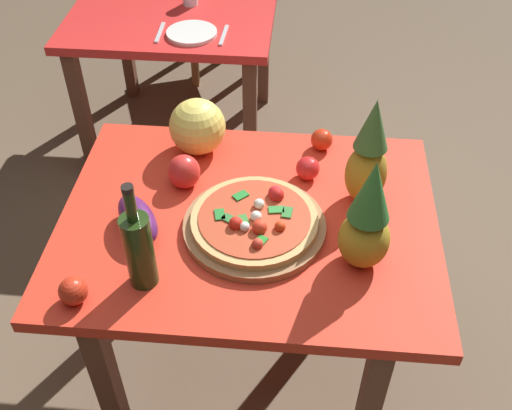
{
  "coord_description": "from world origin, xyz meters",
  "views": [
    {
      "loc": [
        0.13,
        -1.27,
        1.99
      ],
      "look_at": [
        0.02,
        0.0,
        0.8
      ],
      "focal_mm": 42.3,
      "sensor_mm": 36.0,
      "label": 1
    }
  ],
  "objects_px": {
    "pizza_board": "(254,226)",
    "tomato_by_bottle": "(322,140)",
    "display_table": "(249,240)",
    "pizza": "(255,219)",
    "dining_chair": "(216,0)",
    "bell_pepper": "(184,172)",
    "pineapple_left": "(367,221)",
    "fork_utensil": "(160,32)",
    "tomato_at_corner": "(73,291)",
    "wine_bottle": "(139,248)",
    "melon": "(197,127)",
    "dinner_plate": "(192,33)",
    "background_table": "(176,27)",
    "pineapple_right": "(368,158)",
    "knife_utensil": "(224,35)",
    "tomato_near_board": "(308,168)",
    "eggplant": "(138,218)"
  },
  "relations": [
    {
      "from": "eggplant",
      "to": "knife_utensil",
      "type": "relative_size",
      "value": 1.11
    },
    {
      "from": "bell_pepper",
      "to": "tomato_by_bottle",
      "type": "xyz_separation_m",
      "value": [
        0.42,
        0.22,
        -0.01
      ]
    },
    {
      "from": "background_table",
      "to": "melon",
      "type": "height_order",
      "value": "melon"
    },
    {
      "from": "wine_bottle",
      "to": "melon",
      "type": "bearing_deg",
      "value": 84.52
    },
    {
      "from": "background_table",
      "to": "pizza",
      "type": "height_order",
      "value": "pizza"
    },
    {
      "from": "knife_utensil",
      "to": "tomato_near_board",
      "type": "bearing_deg",
      "value": -65.2
    },
    {
      "from": "tomato_at_corner",
      "to": "knife_utensil",
      "type": "height_order",
      "value": "tomato_at_corner"
    },
    {
      "from": "tomato_near_board",
      "to": "pizza",
      "type": "bearing_deg",
      "value": -120.25
    },
    {
      "from": "pizza_board",
      "to": "eggplant",
      "type": "height_order",
      "value": "eggplant"
    },
    {
      "from": "display_table",
      "to": "pizza",
      "type": "height_order",
      "value": "pizza"
    },
    {
      "from": "fork_utensil",
      "to": "wine_bottle",
      "type": "bearing_deg",
      "value": -81.38
    },
    {
      "from": "dining_chair",
      "to": "bell_pepper",
      "type": "bearing_deg",
      "value": 74.46
    },
    {
      "from": "pineapple_left",
      "to": "tomato_at_corner",
      "type": "bearing_deg",
      "value": -164.62
    },
    {
      "from": "wine_bottle",
      "to": "bell_pepper",
      "type": "xyz_separation_m",
      "value": [
        0.04,
        0.39,
        -0.07
      ]
    },
    {
      "from": "wine_bottle",
      "to": "fork_utensil",
      "type": "distance_m",
      "value": 1.4
    },
    {
      "from": "background_table",
      "to": "tomato_near_board",
      "type": "xyz_separation_m",
      "value": [
        0.65,
        -1.19,
        0.15
      ]
    },
    {
      "from": "tomato_at_corner",
      "to": "bell_pepper",
      "type": "bearing_deg",
      "value": 67.16
    },
    {
      "from": "pineapple_left",
      "to": "tomato_by_bottle",
      "type": "distance_m",
      "value": 0.52
    },
    {
      "from": "tomato_by_bottle",
      "to": "tomato_near_board",
      "type": "bearing_deg",
      "value": -105.31
    },
    {
      "from": "display_table",
      "to": "tomato_near_board",
      "type": "distance_m",
      "value": 0.29
    },
    {
      "from": "pizza",
      "to": "dinner_plate",
      "type": "bearing_deg",
      "value": 108.14
    },
    {
      "from": "background_table",
      "to": "pizza",
      "type": "bearing_deg",
      "value": -70.44
    },
    {
      "from": "pizza",
      "to": "eggplant",
      "type": "bearing_deg",
      "value": -174.71
    },
    {
      "from": "pineapple_right",
      "to": "knife_utensil",
      "type": "relative_size",
      "value": 1.97
    },
    {
      "from": "background_table",
      "to": "tomato_at_corner",
      "type": "xyz_separation_m",
      "value": [
        0.07,
        -1.73,
        0.15
      ]
    },
    {
      "from": "dining_chair",
      "to": "bell_pepper",
      "type": "relative_size",
      "value": 7.74
    },
    {
      "from": "pizza_board",
      "to": "melon",
      "type": "distance_m",
      "value": 0.43
    },
    {
      "from": "knife_utensil",
      "to": "tomato_by_bottle",
      "type": "bearing_deg",
      "value": -58.67
    },
    {
      "from": "tomato_by_bottle",
      "to": "knife_utensil",
      "type": "bearing_deg",
      "value": 119.26
    },
    {
      "from": "display_table",
      "to": "melon",
      "type": "bearing_deg",
      "value": 122.26
    },
    {
      "from": "dinner_plate",
      "to": "pizza",
      "type": "bearing_deg",
      "value": -71.86
    },
    {
      "from": "tomato_at_corner",
      "to": "pizza_board",
      "type": "bearing_deg",
      "value": 34.29
    },
    {
      "from": "dining_chair",
      "to": "pineapple_right",
      "type": "distance_m",
      "value": 2.12
    },
    {
      "from": "pizza",
      "to": "fork_utensil",
      "type": "bearing_deg",
      "value": 114.15
    },
    {
      "from": "background_table",
      "to": "eggplant",
      "type": "distance_m",
      "value": 1.48
    },
    {
      "from": "tomato_at_corner",
      "to": "pineapple_right",
      "type": "bearing_deg",
      "value": 31.42
    },
    {
      "from": "pizza_board",
      "to": "pineapple_left",
      "type": "relative_size",
      "value": 1.19
    },
    {
      "from": "pizza_board",
      "to": "pizza",
      "type": "xyz_separation_m",
      "value": [
        0.0,
        0.0,
        0.03
      ]
    },
    {
      "from": "background_table",
      "to": "pineapple_left",
      "type": "relative_size",
      "value": 2.73
    },
    {
      "from": "pizza_board",
      "to": "tomato_by_bottle",
      "type": "bearing_deg",
      "value": 64.89
    },
    {
      "from": "pizza_board",
      "to": "bell_pepper",
      "type": "bearing_deg",
      "value": 142.32
    },
    {
      "from": "background_table",
      "to": "bell_pepper",
      "type": "xyz_separation_m",
      "value": [
        0.27,
        -1.26,
        0.16
      ]
    },
    {
      "from": "dining_chair",
      "to": "fork_utensil",
      "type": "bearing_deg",
      "value": 62.99
    },
    {
      "from": "pizza_board",
      "to": "knife_utensil",
      "type": "height_order",
      "value": "pizza_board"
    },
    {
      "from": "pizza",
      "to": "knife_utensil",
      "type": "distance_m",
      "value": 1.19
    },
    {
      "from": "pineapple_left",
      "to": "fork_utensil",
      "type": "height_order",
      "value": "pineapple_left"
    },
    {
      "from": "bell_pepper",
      "to": "dinner_plate",
      "type": "distance_m",
      "value": 0.99
    },
    {
      "from": "melon",
      "to": "fork_utensil",
      "type": "xyz_separation_m",
      "value": [
        -0.3,
        0.8,
        -0.09
      ]
    },
    {
      "from": "pineapple_left",
      "to": "bell_pepper",
      "type": "xyz_separation_m",
      "value": [
        -0.53,
        0.28,
        -0.1
      ]
    },
    {
      "from": "tomato_at_corner",
      "to": "dinner_plate",
      "type": "bearing_deg",
      "value": 87.75
    }
  ]
}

